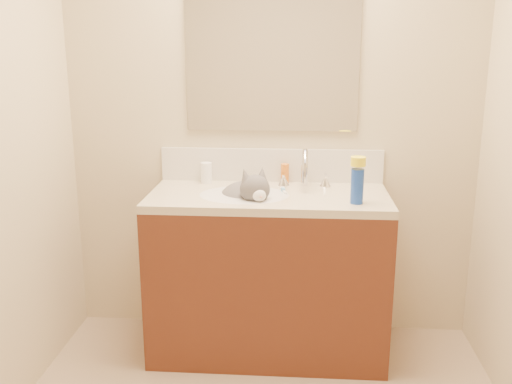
% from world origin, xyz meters
% --- Properties ---
extents(room_shell, '(2.24, 2.54, 2.52)m').
position_xyz_m(room_shell, '(0.00, 0.00, 1.49)').
color(room_shell, '#C3B391').
rests_on(room_shell, ground).
extents(vanity_cabinet, '(1.20, 0.55, 0.82)m').
position_xyz_m(vanity_cabinet, '(0.00, 0.97, 0.41)').
color(vanity_cabinet, '#4F2415').
rests_on(vanity_cabinet, ground).
extents(counter_slab, '(1.20, 0.55, 0.04)m').
position_xyz_m(counter_slab, '(0.00, 0.97, 0.84)').
color(counter_slab, beige).
rests_on(counter_slab, vanity_cabinet).
extents(basin, '(0.45, 0.36, 0.14)m').
position_xyz_m(basin, '(-0.12, 0.94, 0.79)').
color(basin, silver).
rests_on(basin, vanity_cabinet).
extents(faucet, '(0.28, 0.20, 0.21)m').
position_xyz_m(faucet, '(0.18, 1.11, 0.95)').
color(faucet, silver).
rests_on(faucet, counter_slab).
extents(cat, '(0.40, 0.42, 0.31)m').
position_xyz_m(cat, '(-0.11, 0.98, 0.83)').
color(cat, '#4F4D4F').
rests_on(cat, basin).
extents(backsplash, '(1.20, 0.02, 0.18)m').
position_xyz_m(backsplash, '(0.00, 1.24, 0.95)').
color(backsplash, silver).
rests_on(backsplash, counter_slab).
extents(mirror, '(0.90, 0.02, 0.80)m').
position_xyz_m(mirror, '(0.00, 1.24, 1.54)').
color(mirror, white).
rests_on(mirror, room_shell).
extents(pill_bottle, '(0.06, 0.06, 0.11)m').
position_xyz_m(pill_bottle, '(-0.35, 1.18, 0.92)').
color(pill_bottle, white).
rests_on(pill_bottle, counter_slab).
extents(pill_label, '(0.06, 0.06, 0.04)m').
position_xyz_m(pill_label, '(-0.35, 1.18, 0.90)').
color(pill_label, orange).
rests_on(pill_label, pill_bottle).
extents(silver_jar, '(0.05, 0.05, 0.06)m').
position_xyz_m(silver_jar, '(-0.06, 1.16, 0.89)').
color(silver_jar, '#B7B7BC').
rests_on(silver_jar, counter_slab).
extents(amber_bottle, '(0.05, 0.05, 0.11)m').
position_xyz_m(amber_bottle, '(0.08, 1.19, 0.91)').
color(amber_bottle, orange).
rests_on(amber_bottle, counter_slab).
extents(toothbrush, '(0.04, 0.13, 0.01)m').
position_xyz_m(toothbrush, '(0.07, 1.03, 0.86)').
color(toothbrush, white).
rests_on(toothbrush, counter_slab).
extents(toothbrush_head, '(0.02, 0.03, 0.02)m').
position_xyz_m(toothbrush_head, '(0.07, 1.03, 0.87)').
color(toothbrush_head, '#69AEE1').
rests_on(toothbrush_head, counter_slab).
extents(spray_can, '(0.07, 0.07, 0.17)m').
position_xyz_m(spray_can, '(0.42, 0.83, 0.94)').
color(spray_can, '#183EAB').
rests_on(spray_can, counter_slab).
extents(spray_cap, '(0.09, 0.09, 0.04)m').
position_xyz_m(spray_cap, '(0.42, 0.83, 1.06)').
color(spray_cap, yellow).
rests_on(spray_cap, spray_can).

